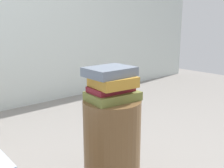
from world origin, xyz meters
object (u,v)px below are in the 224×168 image
side_table (112,147)px  book_olive (112,96)px  book_ochre (113,82)px  book_slate (110,72)px  book_maroon (112,89)px

side_table → book_olive: 0.31m
book_ochre → book_slate: (-0.01, 0.02, 0.05)m
book_olive → side_table: bearing=-137.5°
book_maroon → book_slate: book_slate is taller
side_table → book_ochre: 0.40m
book_olive → book_maroon: size_ratio=1.15×
book_olive → book_maroon: book_maroon is taller
side_table → book_maroon: (0.00, 0.01, 0.35)m
book_ochre → book_slate: bearing=119.5°
book_ochre → book_maroon: bearing=86.0°
side_table → book_maroon: 0.36m
book_maroon → book_ochre: size_ratio=1.09×
side_table → book_maroon: bearing=63.2°
side_table → book_olive: (0.01, 0.00, 0.31)m
book_olive → book_ochre: book_ochre is taller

